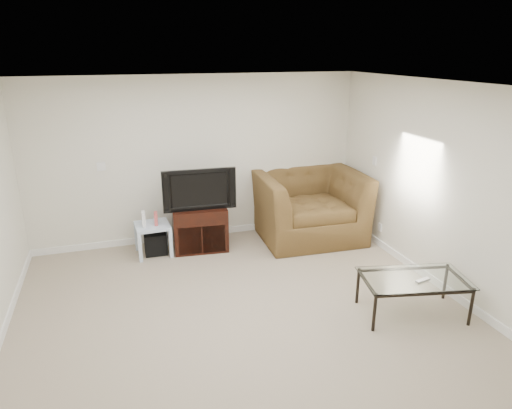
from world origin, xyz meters
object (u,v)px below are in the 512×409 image
object	(u,v)px
tv_stand	(200,228)
television	(198,188)
coffee_table	(412,296)
subwoofer	(155,243)
side_table	(153,239)
recliner	(309,194)

from	to	relation	value
tv_stand	television	bearing A→B (deg)	-90.00
tv_stand	coffee_table	bearing A→B (deg)	-47.36
coffee_table	subwoofer	bearing A→B (deg)	135.43
side_table	recliner	world-z (taller)	recliner
tv_stand	television	size ratio (longest dim) A/B	0.81
tv_stand	coffee_table	xyz separation A→B (m)	(1.90, -2.50, -0.10)
side_table	television	bearing A→B (deg)	-2.71
television	subwoofer	world-z (taller)	television
side_table	subwoofer	world-z (taller)	side_table
side_table	recliner	bearing A→B (deg)	-1.59
television	recliner	distance (m)	1.74
recliner	television	bearing A→B (deg)	-178.49
television	recliner	bearing A→B (deg)	1.68
tv_stand	recliner	xyz separation A→B (m)	(1.71, -0.07, 0.37)
side_table	coffee_table	bearing A→B (deg)	-44.03
tv_stand	side_table	xyz separation A→B (m)	(-0.69, 0.00, -0.10)
recliner	coffee_table	size ratio (longest dim) A/B	1.40
television	side_table	bearing A→B (deg)	-179.89
recliner	coffee_table	world-z (taller)	recliner
television	recliner	xyz separation A→B (m)	(1.72, -0.03, -0.25)
tv_stand	coffee_table	size ratio (longest dim) A/B	0.68
television	side_table	size ratio (longest dim) A/B	2.04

